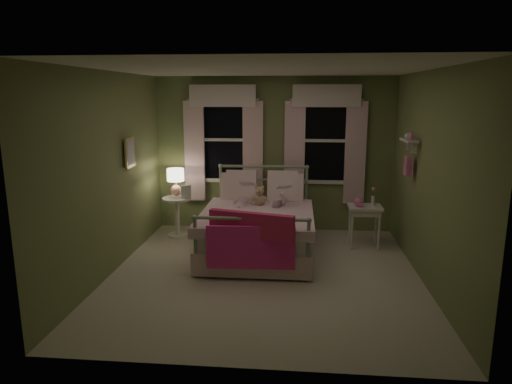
# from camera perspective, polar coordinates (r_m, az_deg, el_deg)

# --- Properties ---
(room_shell) EXTENTS (4.20, 4.20, 4.20)m
(room_shell) POSITION_cam_1_polar(r_m,az_deg,el_deg) (5.69, 1.10, 1.94)
(room_shell) COLOR beige
(room_shell) RESTS_ON ground
(bed) EXTENTS (1.58, 2.04, 1.18)m
(bed) POSITION_cam_1_polar(r_m,az_deg,el_deg) (6.71, 0.28, -4.52)
(bed) COLOR white
(bed) RESTS_ON ground
(pink_throw) EXTENTS (1.10, 0.37, 0.71)m
(pink_throw) POSITION_cam_1_polar(r_m,az_deg,el_deg) (5.66, -0.64, -5.30)
(pink_throw) COLOR #DA2A64
(pink_throw) RESTS_ON bed
(child_left) EXTENTS (0.30, 0.20, 0.83)m
(child_left) POSITION_cam_1_polar(r_m,az_deg,el_deg) (7.00, -1.70, 1.23)
(child_left) COLOR #F7D1DD
(child_left) RESTS_ON bed
(child_right) EXTENTS (0.37, 0.31, 0.69)m
(child_right) POSITION_cam_1_polar(r_m,az_deg,el_deg) (6.97, 2.88, 0.58)
(child_right) COLOR #F7D1DD
(child_right) RESTS_ON bed
(book_left) EXTENTS (0.21, 0.13, 0.26)m
(book_left) POSITION_cam_1_polar(r_m,az_deg,el_deg) (6.76, -1.96, 0.66)
(book_left) COLOR beige
(book_left) RESTS_ON child_left
(book_right) EXTENTS (0.22, 0.16, 0.26)m
(book_right) POSITION_cam_1_polar(r_m,az_deg,el_deg) (6.72, 2.79, 0.22)
(book_right) COLOR beige
(book_right) RESTS_ON child_right
(teddy_bear) EXTENTS (0.23, 0.19, 0.31)m
(teddy_bear) POSITION_cam_1_polar(r_m,az_deg,el_deg) (6.86, 0.47, -0.63)
(teddy_bear) COLOR tan
(teddy_bear) RESTS_ON bed
(nightstand_left) EXTENTS (0.46, 0.46, 0.65)m
(nightstand_left) POSITION_cam_1_polar(r_m,az_deg,el_deg) (7.62, -9.86, -2.39)
(nightstand_left) COLOR white
(nightstand_left) RESTS_ON ground
(table_lamp) EXTENTS (0.27, 0.27, 0.45)m
(table_lamp) POSITION_cam_1_polar(r_m,az_deg,el_deg) (7.50, -10.01, 1.57)
(table_lamp) COLOR #FFAD96
(table_lamp) RESTS_ON nightstand_left
(book_nightstand) EXTENTS (0.21, 0.26, 0.02)m
(book_nightstand) POSITION_cam_1_polar(r_m,az_deg,el_deg) (7.46, -9.34, -0.79)
(book_nightstand) COLOR beige
(book_nightstand) RESTS_ON nightstand_left
(nightstand_right) EXTENTS (0.50, 0.40, 0.64)m
(nightstand_right) POSITION_cam_1_polar(r_m,az_deg,el_deg) (7.12, 13.44, -2.48)
(nightstand_right) COLOR white
(nightstand_right) RESTS_ON ground
(pink_toy) EXTENTS (0.14, 0.18, 0.14)m
(pink_toy) POSITION_cam_1_polar(r_m,az_deg,el_deg) (7.07, 12.71, -1.24)
(pink_toy) COLOR pink
(pink_toy) RESTS_ON nightstand_right
(bud_vase) EXTENTS (0.06, 0.06, 0.28)m
(bud_vase) POSITION_cam_1_polar(r_m,az_deg,el_deg) (7.13, 14.44, -0.53)
(bud_vase) COLOR white
(bud_vase) RESTS_ON nightstand_right
(window_left) EXTENTS (1.34, 0.13, 1.96)m
(window_left) POSITION_cam_1_polar(r_m,az_deg,el_deg) (7.75, -4.10, 7.04)
(window_left) COLOR black
(window_left) RESTS_ON room_shell
(window_right) EXTENTS (1.34, 0.13, 1.96)m
(window_right) POSITION_cam_1_polar(r_m,az_deg,el_deg) (7.66, 8.65, 6.88)
(window_right) COLOR black
(window_right) RESTS_ON room_shell
(wall_shelf) EXTENTS (0.15, 0.50, 0.60)m
(wall_shelf) POSITION_cam_1_polar(r_m,az_deg,el_deg) (6.51, 18.55, 4.60)
(wall_shelf) COLOR white
(wall_shelf) RESTS_ON room_shell
(framed_picture) EXTENTS (0.03, 0.32, 0.42)m
(framed_picture) POSITION_cam_1_polar(r_m,az_deg,el_deg) (6.67, -15.48, 4.75)
(framed_picture) COLOR beige
(framed_picture) RESTS_ON room_shell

